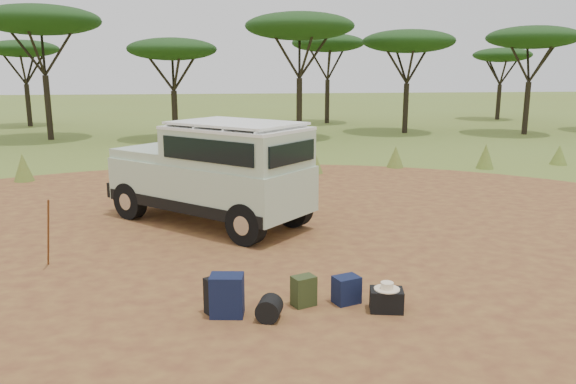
{
  "coord_description": "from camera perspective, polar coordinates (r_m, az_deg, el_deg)",
  "views": [
    {
      "loc": [
        -0.33,
        -9.43,
        3.35
      ],
      "look_at": [
        1.14,
        1.17,
        1.0
      ],
      "focal_mm": 35.0,
      "sensor_mm": 36.0,
      "label": 1
    }
  ],
  "objects": [
    {
      "name": "stuff_sack",
      "position": [
        7.78,
        -1.92,
        -11.77
      ],
      "size": [
        0.42,
        0.42,
        0.33
      ],
      "primitive_type": "cylinder",
      "rotation": [
        1.57,
        0.0,
        -0.31
      ],
      "color": "black",
      "rests_on": "ground"
    },
    {
      "name": "acacia_treeline",
      "position": [
        29.3,
        -5.97,
        15.3
      ],
      "size": [
        46.7,
        13.2,
        6.26
      ],
      "color": "black",
      "rests_on": "ground"
    },
    {
      "name": "backpack_olive",
      "position": [
        8.2,
        1.6,
        -10.02
      ],
      "size": [
        0.39,
        0.33,
        0.45
      ],
      "primitive_type": "cube",
      "rotation": [
        0.0,
        0.0,
        0.38
      ],
      "color": "#313C1C",
      "rests_on": "ground"
    },
    {
      "name": "ground",
      "position": [
        10.01,
        -5.58,
        -7.22
      ],
      "size": [
        140.0,
        140.0,
        0.0
      ],
      "primitive_type": "plane",
      "color": "olive",
      "rests_on": "ground"
    },
    {
      "name": "hard_case",
      "position": [
        8.17,
        9.97,
        -10.78
      ],
      "size": [
        0.52,
        0.42,
        0.32
      ],
      "primitive_type": "cube",
      "rotation": [
        0.0,
        0.0,
        -0.22
      ],
      "color": "black",
      "rests_on": "ground"
    },
    {
      "name": "safari_vehicle",
      "position": [
        12.31,
        -7.51,
        1.76
      ],
      "size": [
        4.64,
        4.52,
        2.28
      ],
      "rotation": [
        0.0,
        0.0,
        -0.75
      ],
      "color": "#B2C8AA",
      "rests_on": "ground"
    },
    {
      "name": "grass_fringe",
      "position": [
        18.35,
        -6.4,
        3.07
      ],
      "size": [
        36.6,
        1.6,
        0.9
      ],
      "color": "olive",
      "rests_on": "ground"
    },
    {
      "name": "dirt_clearing",
      "position": [
        10.01,
        -5.58,
        -7.2
      ],
      "size": [
        23.0,
        23.0,
        0.01
      ],
      "primitive_type": "cylinder",
      "color": "olive",
      "rests_on": "ground"
    },
    {
      "name": "backpack_black",
      "position": [
        8.0,
        -6.89,
        -10.4
      ],
      "size": [
        0.47,
        0.44,
        0.52
      ],
      "primitive_type": "cube",
      "rotation": [
        0.0,
        0.0,
        0.53
      ],
      "color": "black",
      "rests_on": "ground"
    },
    {
      "name": "walking_staff",
      "position": [
        10.35,
        -23.17,
        -3.87
      ],
      "size": [
        0.27,
        0.47,
        1.26
      ],
      "primitive_type": "cylinder",
      "rotation": [
        0.37,
        0.0,
        0.48
      ],
      "color": "brown",
      "rests_on": "ground"
    },
    {
      "name": "safari_hat",
      "position": [
        8.09,
        10.02,
        -9.47
      ],
      "size": [
        0.36,
        0.36,
        0.11
      ],
      "color": "beige",
      "rests_on": "hard_case"
    },
    {
      "name": "backpack_navy",
      "position": [
        7.9,
        -6.22,
        -10.43
      ],
      "size": [
        0.5,
        0.39,
        0.6
      ],
      "primitive_type": "cube",
      "rotation": [
        0.0,
        0.0,
        -0.15
      ],
      "color": "#121F3B",
      "rests_on": "ground"
    },
    {
      "name": "duffel_navy",
      "position": [
        8.33,
        5.96,
        -9.86
      ],
      "size": [
        0.43,
        0.38,
        0.41
      ],
      "primitive_type": "cube",
      "rotation": [
        0.0,
        0.0,
        0.33
      ],
      "color": "#121F3B",
      "rests_on": "ground"
    }
  ]
}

